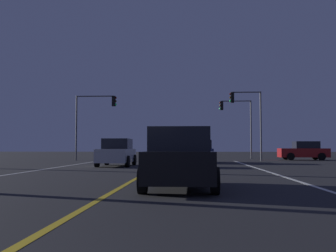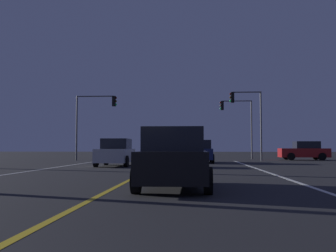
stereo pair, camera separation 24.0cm
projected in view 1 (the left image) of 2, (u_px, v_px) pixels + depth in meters
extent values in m
cube|color=silver|center=(297.00, 181.00, 13.48)|extent=(0.16, 39.17, 0.01)
cube|color=gold|center=(133.00, 180.00, 13.82)|extent=(0.16, 39.17, 0.01)
cylinder|color=black|center=(153.00, 173.00, 12.45)|extent=(0.22, 0.68, 0.68)
cylinder|color=black|center=(210.00, 173.00, 12.34)|extent=(0.22, 0.68, 0.68)
cylinder|color=black|center=(143.00, 180.00, 9.76)|extent=(0.22, 0.68, 0.68)
cylinder|color=black|center=(215.00, 181.00, 9.65)|extent=(0.22, 0.68, 0.68)
cube|color=black|center=(180.00, 165.00, 11.07)|extent=(1.80, 4.30, 0.80)
cube|color=black|center=(180.00, 140.00, 10.86)|extent=(1.60, 2.10, 0.64)
cube|color=red|center=(152.00, 165.00, 9.01)|extent=(0.24, 0.08, 0.16)
cube|color=red|center=(204.00, 165.00, 8.94)|extent=(0.24, 0.08, 0.16)
cylinder|color=black|center=(188.00, 158.00, 30.78)|extent=(0.22, 0.68, 0.68)
cylinder|color=black|center=(211.00, 158.00, 30.68)|extent=(0.22, 0.68, 0.68)
cylinder|color=black|center=(188.00, 159.00, 28.09)|extent=(0.22, 0.68, 0.68)
cylinder|color=black|center=(213.00, 159.00, 27.99)|extent=(0.22, 0.68, 0.68)
cube|color=navy|center=(200.00, 154.00, 29.40)|extent=(1.80, 4.30, 0.80)
cube|color=black|center=(200.00, 144.00, 29.19)|extent=(1.60, 2.10, 0.64)
cube|color=red|center=(192.00, 153.00, 27.35)|extent=(0.24, 0.08, 0.16)
cube|color=red|center=(209.00, 153.00, 27.28)|extent=(0.24, 0.08, 0.16)
cylinder|color=black|center=(127.00, 161.00, 22.72)|extent=(0.22, 0.68, 0.68)
cylinder|color=black|center=(97.00, 161.00, 22.82)|extent=(0.22, 0.68, 0.68)
cylinder|color=black|center=(134.00, 160.00, 25.41)|extent=(0.22, 0.68, 0.68)
cylinder|color=black|center=(107.00, 160.00, 25.52)|extent=(0.22, 0.68, 0.68)
cube|color=#B7BABF|center=(117.00, 155.00, 24.13)|extent=(1.80, 4.30, 0.80)
cube|color=black|center=(117.00, 144.00, 24.42)|extent=(1.60, 2.10, 0.64)
cube|color=red|center=(131.00, 153.00, 26.20)|extent=(0.24, 0.08, 0.16)
cube|color=red|center=(114.00, 153.00, 26.27)|extent=(0.24, 0.08, 0.16)
cylinder|color=black|center=(291.00, 157.00, 34.56)|extent=(0.68, 0.22, 0.68)
cylinder|color=black|center=(286.00, 156.00, 36.35)|extent=(0.68, 0.22, 0.68)
cylinder|color=black|center=(322.00, 157.00, 34.40)|extent=(0.68, 0.22, 0.68)
cylinder|color=black|center=(315.00, 156.00, 36.20)|extent=(0.68, 0.22, 0.68)
cube|color=maroon|center=(303.00, 153.00, 35.40)|extent=(4.30, 1.80, 0.80)
cube|color=black|center=(306.00, 145.00, 35.42)|extent=(2.10, 1.60, 0.64)
cube|color=red|center=(329.00, 152.00, 34.68)|extent=(0.08, 0.24, 0.16)
cube|color=red|center=(325.00, 152.00, 35.88)|extent=(0.08, 0.24, 0.16)
cylinder|color=#4C4C51|center=(261.00, 126.00, 33.53)|extent=(0.14, 0.14, 5.98)
cylinder|color=#4C4C51|center=(246.00, 92.00, 33.76)|extent=(2.42, 0.10, 0.10)
cube|color=black|center=(232.00, 97.00, 33.81)|extent=(0.28, 0.36, 0.90)
sphere|color=#3A0605|center=(230.00, 94.00, 33.83)|extent=(0.20, 0.20, 0.20)
sphere|color=#3C2706|center=(230.00, 97.00, 33.82)|extent=(0.20, 0.20, 0.20)
sphere|color=#19E059|center=(231.00, 101.00, 33.80)|extent=(0.20, 0.20, 0.20)
cylinder|color=#4C4C51|center=(76.00, 128.00, 34.46)|extent=(0.14, 0.14, 5.73)
cylinder|color=#4C4C51|center=(95.00, 96.00, 34.52)|extent=(3.33, 0.10, 0.10)
cube|color=black|center=(114.00, 101.00, 34.40)|extent=(0.28, 0.36, 0.90)
sphere|color=#3A0605|center=(116.00, 98.00, 34.41)|extent=(0.20, 0.20, 0.20)
sphere|color=#3C2706|center=(116.00, 101.00, 34.39)|extent=(0.20, 0.20, 0.20)
sphere|color=#19E059|center=(115.00, 104.00, 34.37)|extent=(0.20, 0.20, 0.20)
cylinder|color=#4C4C51|center=(251.00, 130.00, 39.01)|extent=(0.14, 0.14, 5.87)
cylinder|color=#4C4C51|center=(236.00, 101.00, 39.25)|extent=(2.89, 0.10, 0.10)
cube|color=black|center=(222.00, 106.00, 39.31)|extent=(0.28, 0.36, 0.90)
sphere|color=#3A0605|center=(220.00, 103.00, 39.34)|extent=(0.20, 0.20, 0.20)
sphere|color=#3C2706|center=(220.00, 106.00, 39.32)|extent=(0.20, 0.20, 0.20)
sphere|color=#19E059|center=(220.00, 109.00, 39.30)|extent=(0.20, 0.20, 0.20)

